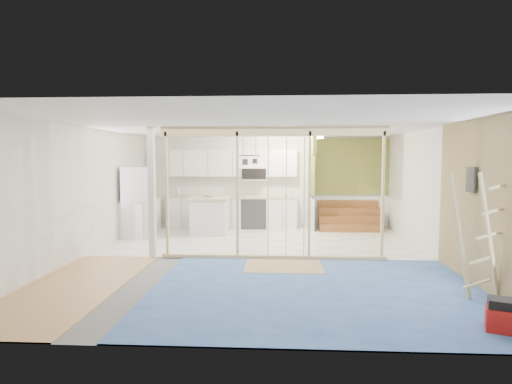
# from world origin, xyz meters

# --- Properties ---
(room) EXTENTS (7.01, 8.01, 2.61)m
(room) POSITION_xyz_m (0.00, 0.00, 1.30)
(room) COLOR slate
(room) RESTS_ON ground
(floor_overlays) EXTENTS (7.00, 8.00, 0.03)m
(floor_overlays) POSITION_xyz_m (0.07, 0.06, 0.01)
(floor_overlays) COLOR silver
(floor_overlays) RESTS_ON room
(stud_frame) EXTENTS (4.66, 0.14, 2.60)m
(stud_frame) POSITION_xyz_m (-0.27, -0.00, 1.61)
(stud_frame) COLOR #DCC186
(stud_frame) RESTS_ON room
(base_cabinets) EXTENTS (4.45, 2.24, 0.93)m
(base_cabinets) POSITION_xyz_m (-1.61, 3.36, 0.47)
(base_cabinets) COLOR white
(base_cabinets) RESTS_ON room
(upper_cabinets) EXTENTS (3.60, 0.41, 0.85)m
(upper_cabinets) POSITION_xyz_m (-0.84, 3.82, 1.82)
(upper_cabinets) COLOR white
(upper_cabinets) RESTS_ON room
(green_partition) EXTENTS (2.25, 1.51, 2.60)m
(green_partition) POSITION_xyz_m (2.04, 3.66, 0.94)
(green_partition) COLOR olive
(green_partition) RESTS_ON room
(pot_rack) EXTENTS (0.52, 0.52, 0.72)m
(pot_rack) POSITION_xyz_m (-0.31, 1.89, 2.00)
(pot_rack) COLOR black
(pot_rack) RESTS_ON room
(sheathing_panel) EXTENTS (0.02, 4.00, 2.60)m
(sheathing_panel) POSITION_xyz_m (3.48, -2.00, 1.30)
(sheathing_panel) COLOR tan
(sheathing_panel) RESTS_ON room
(electrical_panel) EXTENTS (0.04, 0.30, 0.40)m
(electrical_panel) POSITION_xyz_m (3.43, -1.40, 1.65)
(electrical_panel) COLOR #37373C
(electrical_panel) RESTS_ON room
(ceiling_light) EXTENTS (0.32, 0.32, 0.08)m
(ceiling_light) POSITION_xyz_m (1.40, 3.00, 2.54)
(ceiling_light) COLOR #FFEABF
(ceiling_light) RESTS_ON room
(fridge) EXTENTS (0.89, 0.86, 1.77)m
(fridge) POSITION_xyz_m (-3.09, 2.17, 0.89)
(fridge) COLOR silver
(fridge) RESTS_ON room
(island) EXTENTS (1.00, 1.00, 0.98)m
(island) POSITION_xyz_m (-1.40, 2.70, 0.49)
(island) COLOR silver
(island) RESTS_ON room
(bowl) EXTENTS (0.33, 0.33, 0.07)m
(bowl) POSITION_xyz_m (-1.42, 2.82, 1.01)
(bowl) COLOR beige
(bowl) RESTS_ON island
(soap_bottle_a) EXTENTS (0.13, 0.13, 0.28)m
(soap_bottle_a) POSITION_xyz_m (-2.47, 3.70, 1.07)
(soap_bottle_a) COLOR silver
(soap_bottle_a) RESTS_ON base_cabinets
(soap_bottle_b) EXTENTS (0.12, 0.12, 0.21)m
(soap_bottle_b) POSITION_xyz_m (0.70, 3.68, 1.03)
(soap_bottle_b) COLOR silver
(soap_bottle_b) RESTS_ON base_cabinets
(toolbox) EXTENTS (0.49, 0.43, 0.39)m
(toolbox) POSITION_xyz_m (3.00, -3.40, 0.18)
(toolbox) COLOR #9D120E
(toolbox) RESTS_ON room
(ladder) EXTENTS (0.95, 0.15, 1.78)m
(ladder) POSITION_xyz_m (3.16, -2.32, 0.91)
(ladder) COLOR #CEBA7E
(ladder) RESTS_ON room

